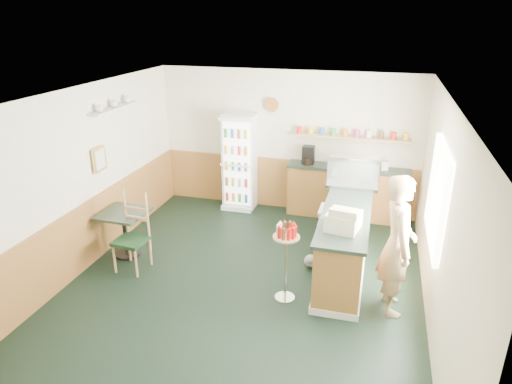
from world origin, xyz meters
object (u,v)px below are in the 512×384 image
(shopkeeper, at_px, (397,245))
(display_case, at_px, (353,173))
(cash_register, at_px, (343,221))
(cafe_table, at_px, (125,225))
(cafe_chair, at_px, (133,229))
(condiment_stand, at_px, (286,249))
(drinks_fridge, at_px, (240,162))

(shopkeeper, bearing_deg, display_case, 12.20)
(display_case, bearing_deg, shopkeeper, -68.33)
(display_case, xyz_separation_m, shopkeeper, (0.70, -1.76, -0.30))
(cash_register, bearing_deg, cafe_table, -172.48)
(cafe_chair, bearing_deg, cash_register, 5.76)
(display_case, xyz_separation_m, condiment_stand, (-0.69, -1.92, -0.48))
(cash_register, bearing_deg, shopkeeper, -0.09)
(cafe_table, bearing_deg, drinks_fridge, 63.92)
(condiment_stand, xyz_separation_m, cafe_chair, (-2.40, 0.24, -0.14))
(display_case, height_order, cash_register, display_case)
(display_case, relative_size, cafe_table, 1.08)
(drinks_fridge, bearing_deg, cash_register, -49.06)
(cafe_chair, bearing_deg, condiment_stand, -0.99)
(shopkeeper, relative_size, cafe_chair, 1.56)
(drinks_fridge, height_order, cafe_table, drinks_fridge)
(cafe_table, distance_m, cafe_chair, 0.41)
(cash_register, distance_m, condiment_stand, 0.84)
(display_case, height_order, condiment_stand, display_case)
(cash_register, bearing_deg, condiment_stand, -146.09)
(condiment_stand, bearing_deg, cafe_table, 169.68)
(cash_register, xyz_separation_m, condiment_stand, (-0.69, -0.30, -0.36))
(display_case, bearing_deg, cafe_table, -157.19)
(condiment_stand, xyz_separation_m, cafe_table, (-2.71, 0.49, -0.23))
(display_case, bearing_deg, cafe_chair, -151.45)
(shopkeeper, xyz_separation_m, cafe_table, (-4.10, 0.33, -0.40))
(display_case, relative_size, condiment_stand, 0.74)
(cafe_chair, bearing_deg, display_case, 33.27)
(cafe_table, bearing_deg, cash_register, -3.31)
(drinks_fridge, height_order, condiment_stand, drinks_fridge)
(cafe_chair, bearing_deg, drinks_fridge, 76.68)
(cash_register, bearing_deg, cafe_chair, -168.12)
(drinks_fridge, relative_size, cash_register, 4.43)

